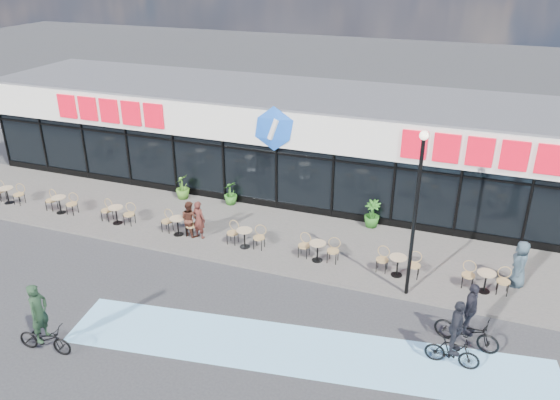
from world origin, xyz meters
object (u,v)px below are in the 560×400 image
at_px(potted_plant_mid, 230,193).
at_px(patron_left, 199,220).
at_px(cyclist_a, 454,339).
at_px(cyclist_b, 468,324).
at_px(pedestrian_a, 520,264).
at_px(lamp_post, 416,203).
at_px(potted_plant_left, 182,187).
at_px(patron_right, 189,219).
at_px(bistro_set_0, 9,193).
at_px(potted_plant_right, 372,214).

relative_size(potted_plant_mid, patron_left, 0.67).
bearing_deg(cyclist_a, cyclist_b, 72.33).
height_order(pedestrian_a, cyclist_a, cyclist_a).
xyz_separation_m(lamp_post, cyclist_b, (1.97, -1.93, -2.64)).
relative_size(potted_plant_left, cyclist_a, 0.54).
xyz_separation_m(potted_plant_mid, patron_right, (-0.27, -3.24, 0.21)).
distance_m(cyclist_a, cyclist_b, 1.07).
height_order(bistro_set_0, potted_plant_right, potted_plant_right).
height_order(lamp_post, patron_right, lamp_post).
distance_m(potted_plant_left, cyclist_a, 14.26).
distance_m(bistro_set_0, potted_plant_right, 16.09).
bearing_deg(cyclist_a, pedestrian_a, 69.44).
relative_size(patron_right, pedestrian_a, 0.88).
height_order(potted_plant_right, cyclist_b, cyclist_b).
distance_m(potted_plant_mid, cyclist_b, 12.14).
distance_m(potted_plant_mid, pedestrian_a, 12.11).
relative_size(lamp_post, patron_left, 3.59).
xyz_separation_m(potted_plant_left, cyclist_b, (12.69, -6.09, 0.09)).
bearing_deg(potted_plant_mid, cyclist_a, -35.95).
distance_m(patron_left, cyclist_a, 10.67).
relative_size(potted_plant_mid, patron_right, 0.71).
relative_size(lamp_post, bistro_set_0, 3.63).
height_order(bistro_set_0, patron_right, patron_right).
bearing_deg(lamp_post, bistro_set_0, 176.54).
relative_size(potted_plant_mid, cyclist_b, 0.51).
height_order(potted_plant_right, patron_left, patron_left).
height_order(bistro_set_0, potted_plant_mid, potted_plant_mid).
relative_size(cyclist_a, cyclist_b, 1.01).
distance_m(patron_right, cyclist_a, 11.09).
height_order(cyclist_a, cyclist_b, cyclist_a).
height_order(potted_plant_right, pedestrian_a, pedestrian_a).
xyz_separation_m(lamp_post, potted_plant_mid, (-8.41, 4.35, -2.77)).
bearing_deg(lamp_post, cyclist_a, -60.67).
xyz_separation_m(lamp_post, potted_plant_left, (-10.71, 4.16, -2.73)).
xyz_separation_m(bistro_set_0, patron_left, (9.58, 0.01, 0.32)).
xyz_separation_m(potted_plant_right, cyclist_a, (3.71, -7.30, 0.21)).
xyz_separation_m(potted_plant_left, pedestrian_a, (14.13, -2.39, 0.27)).
relative_size(bistro_set_0, cyclist_a, 0.74).
xyz_separation_m(patron_left, patron_right, (-0.44, 0.03, -0.04)).
bearing_deg(cyclist_b, bistro_set_0, 171.36).
bearing_deg(potted_plant_mid, bistro_set_0, -160.79).
bearing_deg(potted_plant_mid, pedestrian_a, -12.32).
distance_m(potted_plant_left, potted_plant_right, 8.65).
relative_size(pedestrian_a, cyclist_a, 0.80).
bearing_deg(potted_plant_right, potted_plant_mid, -179.95).
bearing_deg(pedestrian_a, potted_plant_mid, -109.17).
distance_m(lamp_post, patron_left, 8.68).
distance_m(potted_plant_mid, patron_right, 3.26).
bearing_deg(cyclist_b, pedestrian_a, 68.66).
height_order(lamp_post, potted_plant_mid, lamp_post).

